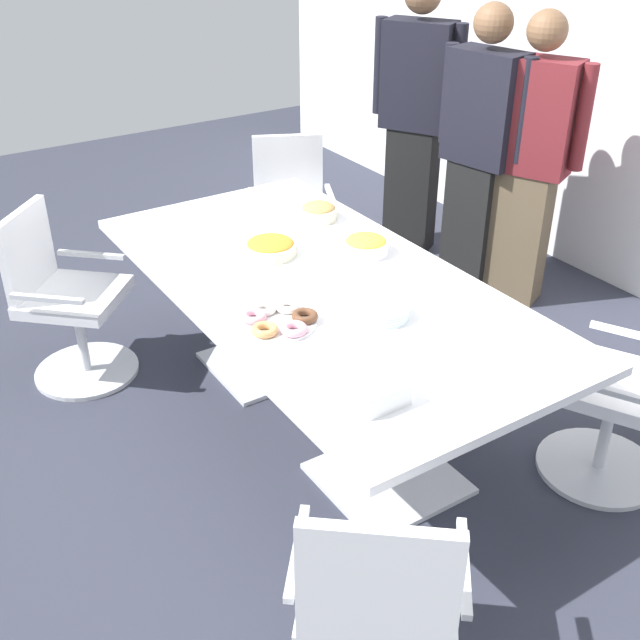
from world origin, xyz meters
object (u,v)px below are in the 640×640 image
Objects in this scene: conference_table at (320,306)px; snack_bowl_chips_orange at (270,247)px; snack_bowl_chips_yellow at (366,245)px; donut_platter at (278,319)px; office_chair_0 at (66,305)px; napkin_pile at (375,390)px; snack_bowl_cookies at (318,211)px; person_standing_0 at (416,115)px; person_standing_1 at (480,150)px; office_chair_2 at (627,399)px; person_standing_2 at (529,159)px; plate_stack at (383,311)px; office_chair_1 at (377,614)px; office_chair_3 at (291,221)px.

conference_table is 0.40m from snack_bowl_chips_orange.
snack_bowl_chips_yellow is 0.77m from donut_platter.
office_chair_0 is 5.09× the size of napkin_pile.
snack_bowl_chips_orange is at bearing -60.86° from snack_bowl_cookies.
conference_table is at bearing 100.01° from person_standing_0.
office_chair_0 is at bearing -157.14° from donut_platter.
office_chair_0 is 0.53× the size of person_standing_1.
person_standing_0 reaches higher than office_chair_2.
snack_bowl_chips_yellow reaches higher than snack_bowl_chips_orange.
office_chair_2 is 0.53× the size of person_standing_2.
snack_bowl_chips_yellow reaches higher than plate_stack.
office_chair_0 is 0.53× the size of person_standing_2.
snack_bowl_chips_orange is at bearing 67.65° from person_standing_2.
office_chair_1 is 4.20× the size of plate_stack.
donut_platter is at bearing 83.26° from office_chair_3.
napkin_pile is (2.21, -0.99, 0.39)m from office_chair_3.
office_chair_3 is at bearing 103.18° from office_chair_1.
person_standing_2 reaches higher than donut_platter.
office_chair_2 is 1.34m from snack_bowl_chips_yellow.
office_chair_2 is 3.63× the size of snack_bowl_chips_orange.
plate_stack is (0.77, 0.09, -0.01)m from snack_bowl_chips_orange.
napkin_pile is (1.45, -0.70, -0.00)m from snack_bowl_cookies.
office_chair_1 is 1.24m from plate_stack.
conference_table is at bearing 102.75° from person_standing_1.
person_standing_0 is at bearing 121.21° from snack_bowl_cookies.
snack_bowl_cookies is at bearing 161.56° from plate_stack.
office_chair_1 is at bearing 102.68° from person_standing_2.
napkin_pile is at bearing 58.90° from office_chair_0.
person_standing_2 is 9.51× the size of napkin_pile.
person_standing_1 is at bearing 114.22° from snack_bowl_chips_yellow.
conference_table is 2.64× the size of office_chair_0.
snack_bowl_chips_orange reaches higher than plate_stack.
person_standing_2 is at bearing 91.59° from snack_bowl_chips_orange.
office_chair_0 is at bearing 52.32° from person_standing_2.
plate_stack is (0.82, -1.66, -0.11)m from person_standing_2.
person_standing_2 reaches higher than office_chair_2.
snack_bowl_cookies reaches higher than snack_bowl_chips_yellow.
snack_bowl_chips_orange reaches higher than conference_table.
snack_bowl_cookies is at bearing 154.19° from napkin_pile.
office_chair_3 is 1.49m from person_standing_2.
office_chair_0 is 2.71m from office_chair_2.
plate_stack is 1.21× the size of napkin_pile.
snack_bowl_chips_orange is 1.40× the size of napkin_pile.
office_chair_2 is 1.76m from snack_bowl_cookies.
office_chair_1 is 0.51× the size of person_standing_0.
office_chair_1 is at bearing -28.24° from snack_bowl_cookies.
office_chair_3 is 4.19× the size of snack_bowl_chips_yellow.
plate_stack is (-0.64, -0.82, 0.37)m from office_chair_2.
donut_platter is at bearing 104.60° from person_standing_1.
person_standing_0 reaches higher than conference_table.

